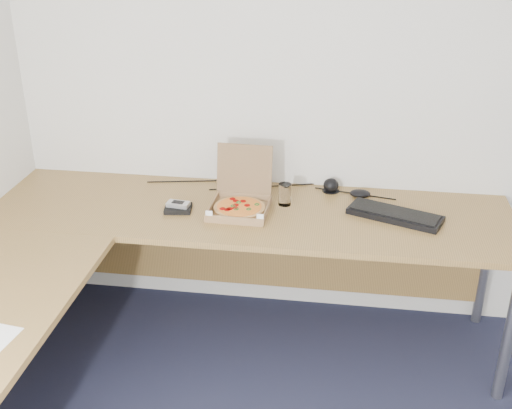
% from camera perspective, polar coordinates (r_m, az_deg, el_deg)
% --- Properties ---
extents(room_shell, '(3.50, 3.50, 2.50)m').
position_cam_1_polar(room_shell, '(1.58, 9.62, -6.68)').
color(room_shell, silver).
rests_on(room_shell, ground).
extents(desk, '(2.50, 2.20, 0.73)m').
position_cam_1_polar(desk, '(2.80, -8.53, -4.41)').
color(desk, olive).
rests_on(desk, ground).
extents(pizza_box, '(0.27, 0.32, 0.28)m').
position_cam_1_polar(pizza_box, '(3.07, -1.44, 0.03)').
color(pizza_box, olive).
rests_on(pizza_box, desk).
extents(drinking_glass, '(0.06, 0.06, 0.11)m').
position_cam_1_polar(drinking_glass, '(3.12, 2.56, 0.91)').
color(drinking_glass, silver).
rests_on(drinking_glass, desk).
extents(keyboard, '(0.46, 0.30, 0.03)m').
position_cam_1_polar(keyboard, '(3.08, 12.19, -0.91)').
color(keyboard, black).
rests_on(keyboard, desk).
extents(mouse, '(0.12, 0.09, 0.04)m').
position_cam_1_polar(mouse, '(3.26, 9.19, 0.97)').
color(mouse, black).
rests_on(mouse, desk).
extents(wallet, '(0.14, 0.12, 0.02)m').
position_cam_1_polar(wallet, '(3.10, -6.90, -0.35)').
color(wallet, black).
rests_on(wallet, desk).
extents(phone, '(0.11, 0.07, 0.02)m').
position_cam_1_polar(phone, '(3.10, -6.90, 0.03)').
color(phone, '#B2B5BA').
rests_on(phone, wallet).
extents(dome_speaker, '(0.09, 0.09, 0.07)m').
position_cam_1_polar(dome_speaker, '(3.30, 6.65, 1.77)').
color(dome_speaker, black).
rests_on(dome_speaker, desk).
extents(cable_bundle, '(0.62, 0.13, 0.01)m').
position_cam_1_polar(cable_bundle, '(3.33, 0.72, 1.59)').
color(cable_bundle, black).
rests_on(cable_bundle, desk).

